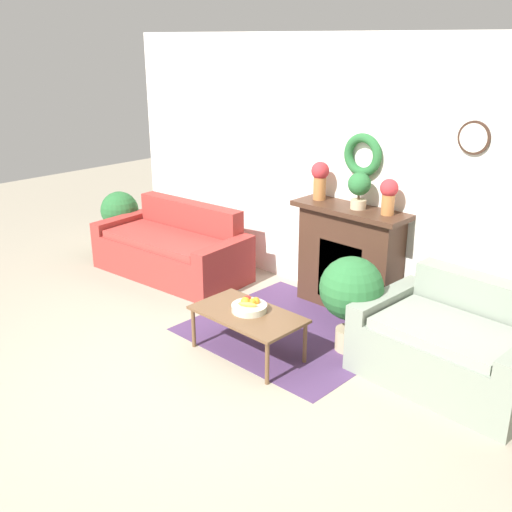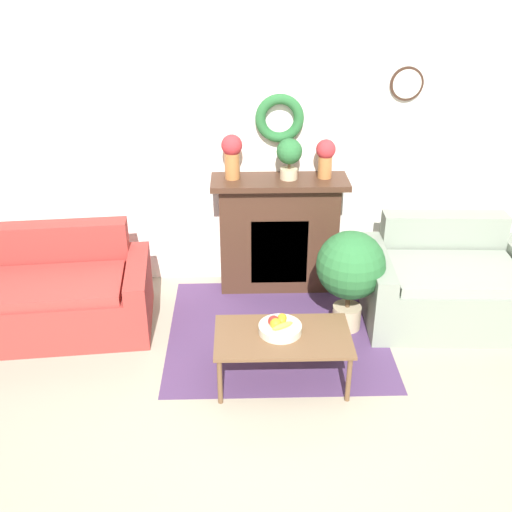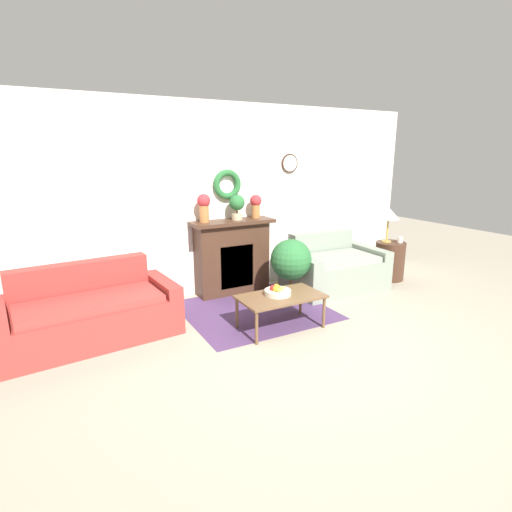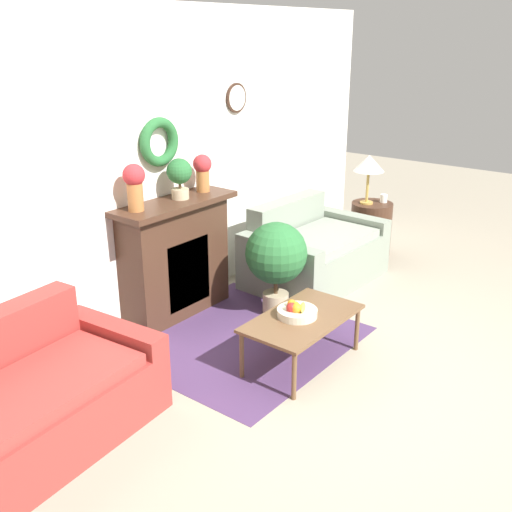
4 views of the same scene
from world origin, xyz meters
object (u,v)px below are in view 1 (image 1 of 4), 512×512
Objects in this scene: vase_on_mantel_right at (389,194)px; potted_plant_floor_by_loveseat at (351,292)px; fruit_bowl at (249,306)px; potted_plant_on_mantel at (359,187)px; coffee_table at (248,317)px; fireplace at (349,258)px; loveseat_right at (453,346)px; couch_left at (173,250)px; vase_on_mantel_left at (320,178)px; potted_plant_floor_by_couch at (120,214)px.

potted_plant_floor_by_loveseat is at bearing -78.80° from vase_on_mantel_right.
potted_plant_floor_by_loveseat reaches higher than fruit_bowl.
coffee_table is at bearing -95.34° from potted_plant_on_mantel.
potted_plant_floor_by_loveseat is at bearing -53.47° from fireplace.
loveseat_right is at bearing -28.37° from vase_on_mantel_right.
coffee_table is (1.99, -0.78, 0.07)m from couch_left.
fireplace is 3.09× the size of vase_on_mantel_left.
loveseat_right is 1.86× the size of potted_plant_floor_by_couch.
loveseat_right is at bearing 11.05° from potted_plant_floor_by_loveseat.
potted_plant_on_mantel reaches higher than potted_plant_floor_by_loveseat.
vase_on_mantel_right is 0.39× the size of potted_plant_floor_by_loveseat.
vase_on_mantel_right is at bearing 9.36° from potted_plant_floor_by_couch.
potted_plant_floor_by_loveseat is at bearing -7.26° from couch_left.
potted_plant_on_mantel is 0.41× the size of potted_plant_floor_by_loveseat.
fruit_bowl is 3.21m from potted_plant_floor_by_couch.
potted_plant_on_mantel is (0.49, -0.02, -0.01)m from vase_on_mantel_left.
potted_plant_on_mantel is (-0.32, -0.02, 0.02)m from vase_on_mantel_right.
vase_on_mantel_right reaches higher than fruit_bowl.
potted_plant_floor_by_couch is at bearing 172.19° from couch_left.
potted_plant_on_mantel is at bearing 84.66° from coffee_table.
loveseat_right is (1.43, -0.55, -0.24)m from fireplace.
potted_plant_on_mantel reaches higher than coffee_table.
vase_on_mantel_left is 0.44× the size of potted_plant_floor_by_loveseat.
loveseat_right is 1.76m from potted_plant_on_mantel.
vase_on_mantel_left is 1.41m from potted_plant_floor_by_loveseat.
couch_left is 2.03m from vase_on_mantel_left.
fireplace is 0.63× the size of couch_left.
couch_left is at bearing -158.55° from vase_on_mantel_left.
fruit_bowl is 0.36× the size of potted_plant_floor_by_loveseat.
couch_left is 2.43m from potted_plant_on_mantel.
potted_plant_floor_by_loveseat reaches higher than potted_plant_floor_by_couch.
potted_plant_floor_by_couch is at bearing -170.64° from vase_on_mantel_right.
vase_on_mantel_right is 3.71m from potted_plant_floor_by_couch.
vase_on_mantel_right is at bearing 0.80° from fireplace.
vase_on_mantel_left reaches higher than fireplace.
loveseat_right is at bearing 28.53° from fruit_bowl.
fruit_bowl is 0.92× the size of vase_on_mantel_right.
fruit_bowl is at bearing -149.14° from loveseat_right.
vase_on_mantel_right is at bearing 153.95° from loveseat_right.
loveseat_right is 1.48× the size of coffee_table.
couch_left is at bearing -163.69° from potted_plant_on_mantel.
coffee_table is at bearing -92.09° from fireplace.
fruit_bowl is (-0.07, -1.37, -0.10)m from fireplace.
potted_plant_floor_by_couch is at bearing -177.30° from loveseat_right.
potted_plant_on_mantel is 0.46× the size of potted_plant_floor_by_couch.
potted_plant_on_mantel is 1.12m from potted_plant_floor_by_loveseat.
couch_left is 5.62× the size of vase_on_mantel_right.
coffee_table is at bearing -130.80° from potted_plant_floor_by_loveseat.
couch_left is 2.14m from coffee_table.
potted_plant_floor_by_couch is at bearing 177.79° from potted_plant_floor_by_loveseat.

